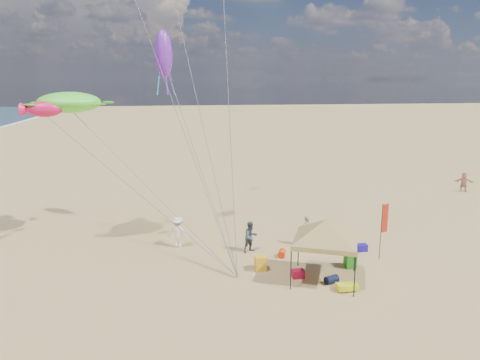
# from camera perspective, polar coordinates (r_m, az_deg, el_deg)

# --- Properties ---
(ground) EXTENTS (280.00, 280.00, 0.00)m
(ground) POSITION_cam_1_polar(r_m,az_deg,el_deg) (20.53, 1.28, -12.81)
(ground) COLOR tan
(ground) RESTS_ON ground
(canopy_tent) EXTENTS (4.93, 4.93, 3.29)m
(canopy_tent) POSITION_cam_1_polar(r_m,az_deg,el_deg) (20.09, 10.86, -5.21)
(canopy_tent) COLOR black
(canopy_tent) RESTS_ON ground
(feather_flag) EXTENTS (0.42, 0.19, 2.90)m
(feather_flag) POSITION_cam_1_polar(r_m,az_deg,el_deg) (23.42, 17.77, -5.06)
(feather_flag) COLOR black
(feather_flag) RESTS_ON ground
(cooler_red) EXTENTS (0.54, 0.38, 0.38)m
(cooler_red) POSITION_cam_1_polar(r_m,az_deg,el_deg) (21.02, 7.37, -11.71)
(cooler_red) COLOR #AA0D2C
(cooler_red) RESTS_ON ground
(cooler_blue) EXTENTS (0.54, 0.38, 0.38)m
(cooler_blue) POSITION_cam_1_polar(r_m,az_deg,el_deg) (24.71, 15.16, -8.27)
(cooler_blue) COLOR #1D118C
(cooler_blue) RESTS_ON ground
(bag_navy) EXTENTS (0.69, 0.54, 0.36)m
(bag_navy) POSITION_cam_1_polar(r_m,az_deg,el_deg) (20.75, 11.53, -12.24)
(bag_navy) COLOR #0C1235
(bag_navy) RESTS_ON ground
(bag_orange) EXTENTS (0.54, 0.69, 0.36)m
(bag_orange) POSITION_cam_1_polar(r_m,az_deg,el_deg) (23.23, 5.33, -9.25)
(bag_orange) COLOR red
(bag_orange) RESTS_ON ground
(chair_green) EXTENTS (0.50, 0.50, 0.70)m
(chair_green) POSITION_cam_1_polar(r_m,az_deg,el_deg) (22.51, 13.80, -9.85)
(chair_green) COLOR #27991B
(chair_green) RESTS_ON ground
(chair_yellow) EXTENTS (0.50, 0.50, 0.70)m
(chair_yellow) POSITION_cam_1_polar(r_m,az_deg,el_deg) (21.58, 2.61, -10.48)
(chair_yellow) COLOR gold
(chair_yellow) RESTS_ON ground
(crate_grey) EXTENTS (0.34, 0.30, 0.28)m
(crate_grey) POSITION_cam_1_polar(r_m,az_deg,el_deg) (20.53, 14.01, -12.78)
(crate_grey) COLOR gray
(crate_grey) RESTS_ON ground
(beach_cart) EXTENTS (0.90, 0.50, 0.24)m
(beach_cart) POSITION_cam_1_polar(r_m,az_deg,el_deg) (20.20, 13.44, -12.99)
(beach_cart) COLOR #CBDA18
(beach_cart) RESTS_ON ground
(person_near_a) EXTENTS (0.73, 0.61, 1.71)m
(person_near_a) POSITION_cam_1_polar(r_m,az_deg,el_deg) (24.63, 8.38, -6.37)
(person_near_a) COLOR #9F805A
(person_near_a) RESTS_ON ground
(person_near_b) EXTENTS (0.98, 0.90, 1.63)m
(person_near_b) POSITION_cam_1_polar(r_m,az_deg,el_deg) (23.57, 1.38, -7.22)
(person_near_b) COLOR #38444D
(person_near_b) RESTS_ON ground
(person_near_c) EXTENTS (1.24, 0.97, 1.68)m
(person_near_c) POSITION_cam_1_polar(r_m,az_deg,el_deg) (24.41, -7.84, -6.56)
(person_near_c) COLOR white
(person_near_c) RESTS_ON ground
(person_far_c) EXTENTS (1.53, 1.09, 1.59)m
(person_far_c) POSITION_cam_1_polar(r_m,az_deg,el_deg) (40.22, 26.51, -0.22)
(person_far_c) COLOR tan
(person_far_c) RESTS_ON ground
(turtle_kite) EXTENTS (3.25, 2.61, 1.08)m
(turtle_kite) POSITION_cam_1_polar(r_m,az_deg,el_deg) (25.14, -20.86, 9.18)
(turtle_kite) COLOR #55F735
(turtle_kite) RESTS_ON ground
(fish_kite) EXTENTS (1.93, 1.45, 0.77)m
(fish_kite) POSITION_cam_1_polar(r_m,az_deg,el_deg) (24.42, -23.53, 8.22)
(fish_kite) COLOR #EA1451
(fish_kite) RESTS_ON ground
(squid_kite) EXTENTS (1.04, 1.04, 2.59)m
(squid_kite) POSITION_cam_1_polar(r_m,az_deg,el_deg) (26.06, -9.68, 15.42)
(squid_kite) COLOR purple
(squid_kite) RESTS_ON ground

